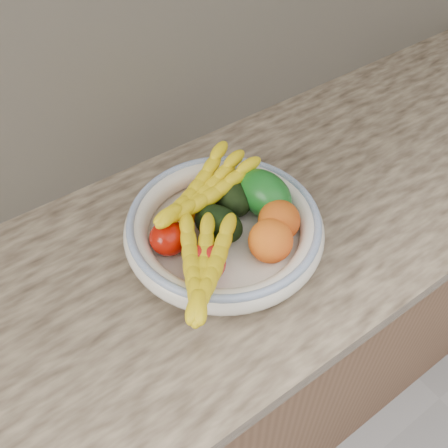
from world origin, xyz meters
TOP-DOWN VIEW (x-y plane):
  - kitchen_counter at (0.00, 1.69)m, footprint 2.44×0.66m
  - fruit_bowl at (0.00, 1.66)m, footprint 0.39×0.39m
  - clementine_back_left at (-0.02, 1.75)m, footprint 0.07×0.07m
  - clementine_back_right at (0.02, 1.77)m, footprint 0.06×0.06m
  - clementine_back_mid at (-0.02, 1.73)m, footprint 0.06×0.06m
  - tomato_left at (-0.11, 1.69)m, footprint 0.09×0.09m
  - tomato_near_left at (-0.08, 1.60)m, footprint 0.09×0.09m
  - avocado_center at (-0.01, 1.66)m, footprint 0.10×0.12m
  - avocado_right at (0.05, 1.71)m, footprint 0.09×0.11m
  - green_mango at (0.10, 1.67)m, footprint 0.12×0.14m
  - peach_front at (0.04, 1.57)m, footprint 0.11×0.11m
  - peach_right at (0.09, 1.60)m, footprint 0.10×0.10m
  - banana_bunch_back at (-0.00, 1.73)m, footprint 0.30×0.19m
  - banana_bunch_front at (-0.10, 1.58)m, footprint 0.26×0.28m

SIDE VIEW (x-z plane):
  - kitchen_counter at x=0.00m, z-range -0.24..1.16m
  - fruit_bowl at x=0.00m, z-range 0.91..0.99m
  - clementine_back_left at x=-0.02m, z-range 0.93..0.98m
  - clementine_back_right at x=0.02m, z-range 0.93..0.98m
  - clementine_back_mid at x=-0.02m, z-range 0.93..0.98m
  - tomato_left at x=-0.11m, z-range 0.93..0.99m
  - tomato_near_left at x=-0.08m, z-range 0.93..1.00m
  - avocado_center at x=-0.01m, z-range 0.93..1.00m
  - avocado_right at x=0.05m, z-range 0.93..1.00m
  - peach_front at x=0.04m, z-range 0.92..1.01m
  - peach_right at x=0.09m, z-range 0.93..1.01m
  - green_mango at x=0.10m, z-range 0.92..1.03m
  - banana_bunch_front at x=-0.10m, z-range 0.94..1.02m
  - banana_bunch_back at x=0.00m, z-range 0.95..1.03m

